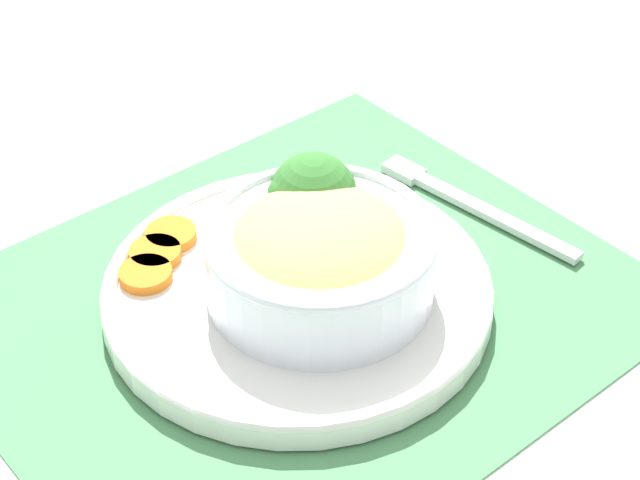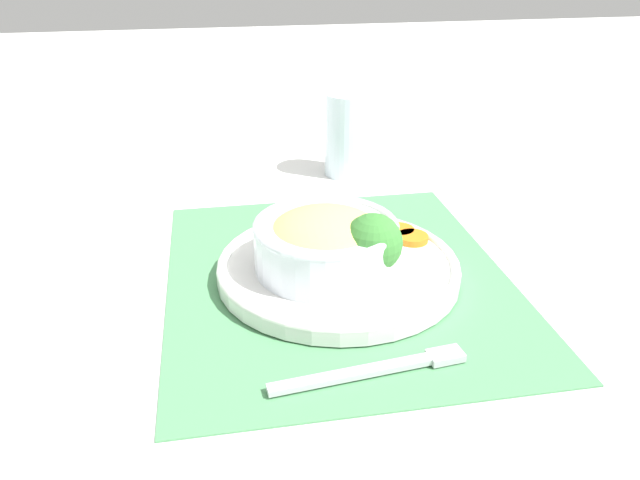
# 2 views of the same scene
# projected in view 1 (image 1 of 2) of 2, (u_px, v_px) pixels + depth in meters

# --- Properties ---
(ground_plane) EXTENTS (4.00, 4.00, 0.00)m
(ground_plane) POSITION_uv_depth(u_px,v_px,m) (298.00, 306.00, 0.75)
(ground_plane) COLOR white
(placemat) EXTENTS (0.45, 0.38, 0.00)m
(placemat) POSITION_uv_depth(u_px,v_px,m) (298.00, 304.00, 0.75)
(placemat) COLOR #4C8C59
(placemat) RESTS_ON ground_plane
(plate) EXTENTS (0.27, 0.27, 0.02)m
(plate) POSITION_uv_depth(u_px,v_px,m) (297.00, 290.00, 0.74)
(plate) COLOR white
(plate) RESTS_ON placemat
(bowl) EXTENTS (0.16, 0.16, 0.07)m
(bowl) POSITION_uv_depth(u_px,v_px,m) (320.00, 255.00, 0.71)
(bowl) COLOR silver
(bowl) RESTS_ON plate
(broccoli_floret) EXTENTS (0.06, 0.06, 0.07)m
(broccoli_floret) POSITION_uv_depth(u_px,v_px,m) (312.00, 197.00, 0.75)
(broccoli_floret) COLOR #759E51
(broccoli_floret) RESTS_ON plate
(carrot_slice_near) EXTENTS (0.04, 0.04, 0.01)m
(carrot_slice_near) POSITION_uv_depth(u_px,v_px,m) (171.00, 235.00, 0.78)
(carrot_slice_near) COLOR orange
(carrot_slice_near) RESTS_ON plate
(carrot_slice_middle) EXTENTS (0.04, 0.04, 0.01)m
(carrot_slice_middle) POSITION_uv_depth(u_px,v_px,m) (155.00, 254.00, 0.76)
(carrot_slice_middle) COLOR orange
(carrot_slice_middle) RESTS_ON plate
(carrot_slice_far) EXTENTS (0.04, 0.04, 0.01)m
(carrot_slice_far) POSITION_uv_depth(u_px,v_px,m) (146.00, 274.00, 0.74)
(carrot_slice_far) COLOR orange
(carrot_slice_far) RESTS_ON plate
(fork) EXTENTS (0.04, 0.18, 0.01)m
(fork) POSITION_uv_depth(u_px,v_px,m) (459.00, 198.00, 0.84)
(fork) COLOR silver
(fork) RESTS_ON placemat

